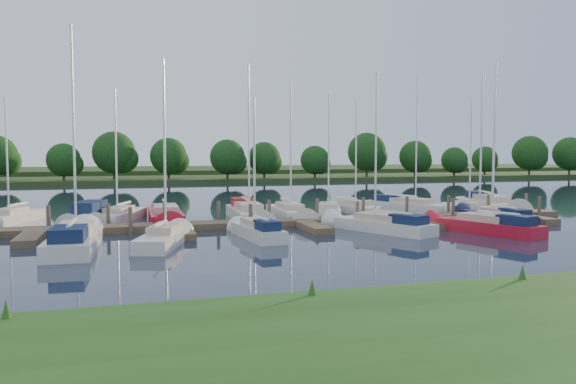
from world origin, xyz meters
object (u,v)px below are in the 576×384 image
object	(u,v)px
sailboat_s_2	(257,232)
sailboat_n_0	(11,219)
dock	(303,223)
sailboat_n_5	(290,214)
motorboat	(89,218)

from	to	relation	value
sailboat_s_2	sailboat_n_0	bearing A→B (deg)	135.79
dock	sailboat_n_0	bearing A→B (deg)	159.13
sailboat_n_5	sailboat_s_2	world-z (taller)	sailboat_n_5
sailboat_n_0	sailboat_s_2	xyz separation A→B (m)	(14.45, -11.24, 0.05)
motorboat	sailboat_s_2	world-z (taller)	sailboat_s_2
sailboat_n_0	sailboat_n_5	distance (m)	19.20
dock	sailboat_s_2	xyz separation A→B (m)	(-4.04, -4.19, 0.13)
dock	sailboat_n_5	world-z (taller)	sailboat_n_5
dock	sailboat_n_0	size ratio (longest dim) A/B	4.51
sailboat_n_5	sailboat_s_2	distance (m)	10.07
sailboat_n_5	sailboat_n_0	bearing A→B (deg)	-4.78
motorboat	sailboat_s_2	size ratio (longest dim) A/B	0.78
sailboat_s_2	motorboat	bearing A→B (deg)	128.19
dock	motorboat	size ratio (longest dim) A/B	6.28
dock	sailboat_n_5	xyz separation A→B (m)	(0.57, 4.77, 0.07)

